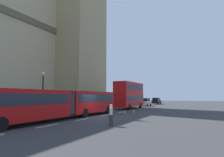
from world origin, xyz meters
name	(u,v)px	position (x,y,z in m)	size (l,w,h in m)	color
ground_plane	(95,117)	(0.00, 0.00, 0.00)	(160.00, 160.00, 0.00)	#333335
lane_centre_marking	(67,122)	(-4.60, 0.00, 0.01)	(25.20, 0.16, 0.01)	silver
articulated_bus	(64,102)	(-2.90, 1.99, 1.75)	(17.85, 2.54, 2.90)	#B20F0F
double_decker_bus	(129,94)	(15.09, 2.00, 2.71)	(9.17, 2.54, 4.90)	red
sedan_lead	(145,102)	(25.36, 2.10, 0.91)	(4.40, 1.86, 1.85)	#B7B7BC
sedan_trailing	(156,101)	(35.95, 2.14, 0.91)	(4.40, 1.86, 1.85)	black
traffic_cone_west	(124,112)	(4.25, -1.72, 0.28)	(0.36, 0.36, 0.58)	black
traffic_cone_middle	(133,111)	(6.11, -2.24, 0.28)	(0.36, 0.36, 0.58)	black
traffic_cone_east	(148,108)	(12.99, -2.27, 0.28)	(0.36, 0.36, 0.58)	black
street_lamp	(43,90)	(-1.69, 6.50, 3.06)	(0.44, 0.44, 5.27)	black
pedestrian_near_cones	(111,114)	(-4.52, -4.44, 0.91)	(0.47, 0.39, 1.69)	#333333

